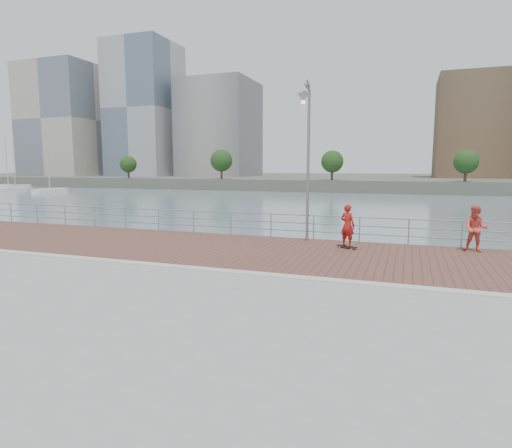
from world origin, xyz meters
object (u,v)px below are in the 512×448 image
(guardrail, at_px, (292,223))
(bystander, at_px, (476,229))
(skateboarder, at_px, (347,225))
(street_lamp, at_px, (306,134))

(guardrail, relative_size, bystander, 21.52)
(skateboarder, bearing_deg, street_lamp, 0.71)
(skateboarder, height_order, bystander, bystander)
(guardrail, xyz_separation_m, skateboarder, (2.79, -1.82, 0.27))
(street_lamp, bearing_deg, bystander, 1.40)
(street_lamp, height_order, bystander, street_lamp)
(street_lamp, bearing_deg, skateboarder, -23.17)
(guardrail, bearing_deg, bystander, -6.18)
(street_lamp, xyz_separation_m, bystander, (6.74, 0.16, -3.78))
(street_lamp, relative_size, bystander, 3.65)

